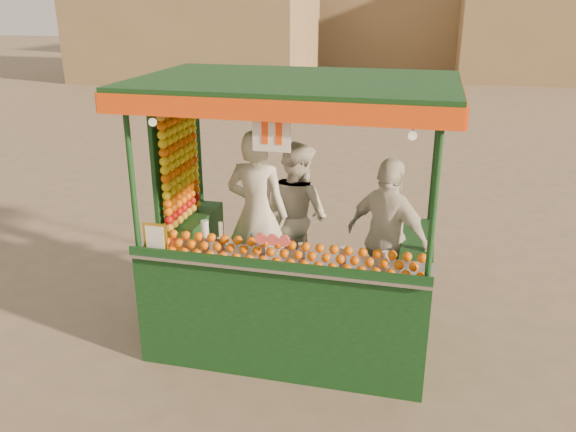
% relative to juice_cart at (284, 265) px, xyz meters
% --- Properties ---
extents(ground, '(90.00, 90.00, 0.00)m').
position_rel_juice_cart_xyz_m(ground, '(-0.06, 0.26, -0.93)').
color(ground, '#6B5D4C').
rests_on(ground, ground).
extents(building_left, '(10.00, 6.00, 6.00)m').
position_rel_juice_cart_xyz_m(building_left, '(-9.06, 20.26, 2.07)').
color(building_left, '#957955').
rests_on(building_left, ground).
extents(building_right, '(9.00, 6.00, 5.00)m').
position_rel_juice_cart_xyz_m(building_right, '(6.94, 24.26, 1.57)').
color(building_right, '#957955').
rests_on(building_right, ground).
extents(juice_cart, '(3.14, 2.04, 2.85)m').
position_rel_juice_cart_xyz_m(juice_cart, '(0.00, 0.00, 0.00)').
color(juice_cart, black).
rests_on(juice_cart, ground).
extents(vendor_left, '(0.75, 0.53, 1.94)m').
position_rel_juice_cart_xyz_m(vendor_left, '(-0.42, 0.45, 0.38)').
color(vendor_left, silver).
rests_on(vendor_left, ground).
extents(vendor_middle, '(1.07, 1.02, 1.74)m').
position_rel_juice_cart_xyz_m(vendor_middle, '(-0.05, 0.81, 0.27)').
color(vendor_middle, silver).
rests_on(vendor_middle, ground).
extents(vendor_right, '(1.09, 0.88, 1.74)m').
position_rel_juice_cart_xyz_m(vendor_right, '(1.05, 0.32, 0.28)').
color(vendor_right, silver).
rests_on(vendor_right, ground).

